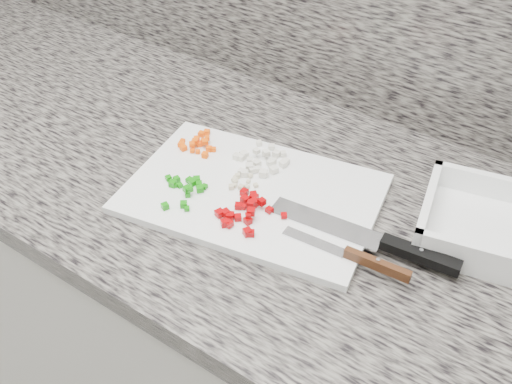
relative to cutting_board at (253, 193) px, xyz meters
The scene contains 11 objects.
cabinet 0.48m from the cutting_board, 147.00° to the left, with size 3.92×0.62×0.86m, color beige.
countertop 0.08m from the cutting_board, 147.00° to the left, with size 3.96×0.64×0.04m, color slate.
cutting_board is the anchor object (origin of this frame).
carrot_pile 0.16m from the cutting_board, 162.51° to the left, with size 0.07×0.08×0.02m.
onion_pile 0.07m from the cutting_board, 112.44° to the left, with size 0.09×0.10×0.02m.
green_pepper_pile 0.11m from the cutting_board, 145.46° to the right, with size 0.09×0.09×0.02m.
red_pepper_pile 0.06m from the cutting_board, 68.90° to the right, with size 0.10×0.09×0.02m.
garlic_pile 0.03m from the cutting_board, behind, with size 0.05×0.05×0.01m.
chef_knife 0.23m from the cutting_board, ahead, with size 0.29×0.05×0.02m.
paring_knife 0.22m from the cutting_board, 11.72° to the right, with size 0.20×0.03×0.02m.
tray 0.39m from the cutting_board, 18.81° to the left, with size 0.29×0.23×0.05m.
Camera 1 is at (0.46, 0.81, 1.51)m, focal length 40.00 mm.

